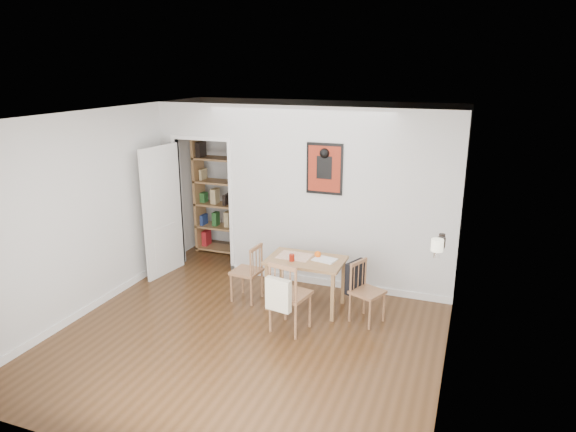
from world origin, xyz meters
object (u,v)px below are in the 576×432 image
at_px(chair_left, 246,272).
at_px(fireplace, 443,294).
at_px(orange_fruit, 318,254).
at_px(dining_table, 306,265).
at_px(mantel_lamp, 437,246).
at_px(chair_right, 366,291).
at_px(bookshelf, 221,194).
at_px(notebook, 325,260).
at_px(ceramic_jar_b, 442,238).
at_px(red_glass, 292,258).
at_px(ceramic_jar_a, 441,242).
at_px(chair_front, 290,295).

bearing_deg(chair_left, fireplace, -5.82).
relative_size(chair_left, orange_fruit, 9.21).
bearing_deg(dining_table, mantel_lamp, -20.69).
distance_m(chair_right, bookshelf, 3.40).
distance_m(dining_table, chair_right, 0.87).
bearing_deg(orange_fruit, chair_right, -17.68).
relative_size(fireplace, notebook, 4.28).
bearing_deg(chair_left, ceramic_jar_b, -0.12).
distance_m(fireplace, orange_fruit, 1.70).
relative_size(dining_table, ceramic_jar_b, 10.93).
relative_size(dining_table, chair_left, 1.24).
height_order(fireplace, ceramic_jar_b, ceramic_jar_b).
height_order(chair_left, orange_fruit, chair_left).
xyz_separation_m(red_glass, orange_fruit, (0.28, 0.24, -0.00)).
bearing_deg(notebook, chair_right, -15.44).
relative_size(bookshelf, mantel_lamp, 10.27).
relative_size(notebook, mantel_lamp, 1.43).
bearing_deg(chair_right, ceramic_jar_b, 2.81).
height_order(red_glass, mantel_lamp, mantel_lamp).
bearing_deg(ceramic_jar_a, chair_right, 168.90).
relative_size(mantel_lamp, ceramic_jar_b, 2.22).
bearing_deg(ceramic_jar_b, notebook, 175.11).
bearing_deg(notebook, ceramic_jar_b, -4.89).
bearing_deg(chair_right, bookshelf, 150.09).
distance_m(chair_right, fireplace, 0.97).
bearing_deg(dining_table, chair_left, -175.37).
distance_m(chair_left, orange_fruit, 1.03).
bearing_deg(red_glass, ceramic_jar_b, 1.71).
relative_size(red_glass, mantel_lamp, 0.45).
distance_m(dining_table, bookshelf, 2.61).
relative_size(chair_left, notebook, 2.76).
height_order(dining_table, ceramic_jar_b, ceramic_jar_b).
height_order(chair_left, bookshelf, bookshelf).
bearing_deg(red_glass, chair_front, -72.60).
xyz_separation_m(ceramic_jar_a, ceramic_jar_b, (-0.01, 0.21, -0.01)).
relative_size(chair_front, ceramic_jar_b, 10.00).
height_order(chair_front, mantel_lamp, mantel_lamp).
xyz_separation_m(bookshelf, mantel_lamp, (3.73, -2.18, 0.25)).
bearing_deg(dining_table, orange_fruit, 41.66).
bearing_deg(chair_front, orange_fruit, 82.19).
relative_size(bookshelf, red_glass, 22.81).
xyz_separation_m(chair_left, mantel_lamp, (2.51, -0.56, 0.88)).
bearing_deg(red_glass, bookshelf, 138.60).
distance_m(chair_left, ceramic_jar_b, 2.65).
height_order(chair_left, chair_front, chair_front).
relative_size(notebook, ceramic_jar_b, 3.19).
height_order(chair_left, mantel_lamp, mantel_lamp).
xyz_separation_m(chair_front, orange_fruit, (0.11, 0.78, 0.26)).
bearing_deg(ceramic_jar_a, bookshelf, 153.94).
bearing_deg(red_glass, ceramic_jar_a, -4.77).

